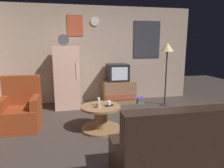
{
  "coord_description": "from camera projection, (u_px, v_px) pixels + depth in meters",
  "views": [
    {
      "loc": [
        -0.73,
        -3.1,
        1.54
      ],
      "look_at": [
        0.09,
        0.9,
        0.75
      ],
      "focal_mm": 32.91,
      "sensor_mm": 36.0,
      "label": 1
    }
  ],
  "objects": [
    {
      "name": "remote_control",
      "position": [
        109.0,
        106.0,
        3.69
      ],
      "size": [
        0.16,
        0.09,
        0.02
      ],
      "primitive_type": "cube",
      "rotation": [
        0.0,
        0.0,
        0.33
      ],
      "color": "black",
      "rests_on": "coffee_table"
    },
    {
      "name": "mug_ceramic_white",
      "position": [
        109.0,
        103.0,
        3.71
      ],
      "size": [
        0.08,
        0.08,
        0.09
      ],
      "primitive_type": "cylinder",
      "color": "silver",
      "rests_on": "coffee_table"
    },
    {
      "name": "mug_ceramic_tan",
      "position": [
        98.0,
        105.0,
        3.59
      ],
      "size": [
        0.08,
        0.08,
        0.09
      ],
      "primitive_type": "cylinder",
      "color": "tan",
      "rests_on": "coffee_table"
    },
    {
      "name": "wine_glass",
      "position": [
        99.0,
        102.0,
        3.71
      ],
      "size": [
        0.05,
        0.05,
        0.15
      ],
      "primitive_type": "cylinder",
      "color": "silver",
      "rests_on": "coffee_table"
    },
    {
      "name": "tv_stand",
      "position": [
        119.0,
        92.0,
        5.48
      ],
      "size": [
        0.84,
        0.53,
        0.6
      ],
      "color": "#8E6642",
      "rests_on": "ground_plane"
    },
    {
      "name": "armchair",
      "position": [
        21.0,
        110.0,
        3.81
      ],
      "size": [
        0.68,
        0.68,
        0.96
      ],
      "color": "maroon",
      "rests_on": "ground_plane"
    },
    {
      "name": "ground_plane",
      "position": [
        118.0,
        138.0,
        3.42
      ],
      "size": [
        12.0,
        12.0,
        0.0
      ],
      "primitive_type": "plane",
      "color": "#3D332D"
    },
    {
      "name": "crt_tv",
      "position": [
        117.0,
        72.0,
        5.38
      ],
      "size": [
        0.54,
        0.51,
        0.44
      ],
      "color": "black",
      "rests_on": "tv_stand"
    },
    {
      "name": "standing_lamp",
      "position": [
        167.0,
        52.0,
        5.08
      ],
      "size": [
        0.32,
        0.32,
        1.59
      ],
      "color": "#332D28",
      "rests_on": "ground_plane"
    },
    {
      "name": "wall_with_art",
      "position": [
        98.0,
        55.0,
        5.54
      ],
      "size": [
        5.2,
        0.12,
        2.53
      ],
      "color": "tan",
      "rests_on": "ground_plane"
    },
    {
      "name": "couch",
      "position": [
        188.0,
        152.0,
        2.37
      ],
      "size": [
        1.7,
        0.8,
        0.92
      ],
      "color": "black",
      "rests_on": "ground_plane"
    },
    {
      "name": "coffee_table",
      "position": [
        101.0,
        118.0,
        3.74
      ],
      "size": [
        0.72,
        0.72,
        0.45
      ],
      "color": "#8E6642",
      "rests_on": "ground_plane"
    },
    {
      "name": "book_stack",
      "position": [
        140.0,
        100.0,
        5.52
      ],
      "size": [
        0.2,
        0.17,
        0.15
      ],
      "color": "#41CB4E",
      "rests_on": "ground_plane"
    },
    {
      "name": "fridge",
      "position": [
        67.0,
        77.0,
        5.0
      ],
      "size": [
        0.6,
        0.62,
        1.77
      ],
      "color": "beige",
      "rests_on": "ground_plane"
    }
  ]
}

